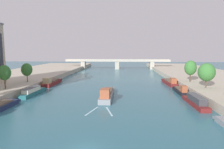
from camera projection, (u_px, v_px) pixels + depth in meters
name	position (u px, v px, depth m)	size (l,w,h in m)	color
quay_left	(15.00, 78.00, 80.25)	(36.00, 170.00, 2.04)	#B2A893
quay_right	(217.00, 80.00, 74.87)	(36.00, 170.00, 2.04)	#B2A893
barge_midriver	(107.00, 94.00, 50.66)	(3.01, 17.21, 3.33)	gray
wake_behind_barge	(101.00, 111.00, 39.15)	(5.60, 5.87, 0.03)	#A0CCD6
moored_boat_left_second	(33.00, 92.00, 53.79)	(2.53, 12.43, 2.25)	#23666B
moored_boat_left_gap_after	(52.00, 82.00, 69.81)	(3.34, 15.14, 3.24)	maroon
moored_boat_right_gap_after	(196.00, 101.00, 43.17)	(2.40, 12.38, 2.43)	maroon
moored_boat_right_far	(181.00, 90.00, 55.78)	(2.19, 11.09, 2.82)	black
moored_boat_right_upstream	(170.00, 82.00, 70.09)	(3.01, 14.88, 3.04)	maroon
tree_left_nearest	(4.00, 73.00, 51.72)	(3.37, 3.37, 6.61)	brown
tree_left_midway	(27.00, 70.00, 63.83)	(3.62, 3.62, 6.34)	brown
tree_right_past_mid	(207.00, 72.00, 52.62)	(4.60, 4.60, 7.07)	brown
tree_right_by_lamp	(190.00, 68.00, 63.89)	(3.95, 3.95, 7.24)	brown
bridge_far	(117.00, 63.00, 129.94)	(71.50, 4.40, 6.82)	#ADA899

